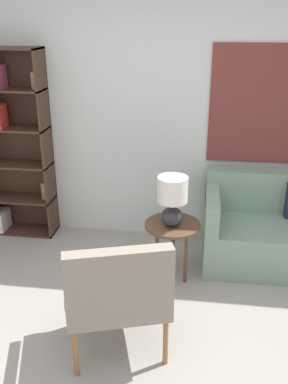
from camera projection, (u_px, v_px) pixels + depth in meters
ground_plane at (112, 370)px, 2.89m from camera, size 14.00×14.00×0.00m
wall_back at (156, 109)px, 4.21m from camera, size 6.40×0.08×2.70m
armchair at (118, 291)px, 2.82m from camera, size 0.82×0.75×0.91m
side_table at (172, 230)px, 3.74m from camera, size 0.49×0.49×0.54m
table_lamp at (172, 197)px, 3.59m from camera, size 0.26×0.26×0.44m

